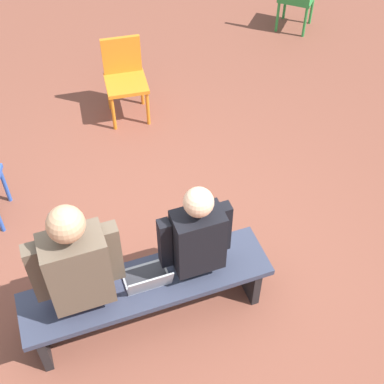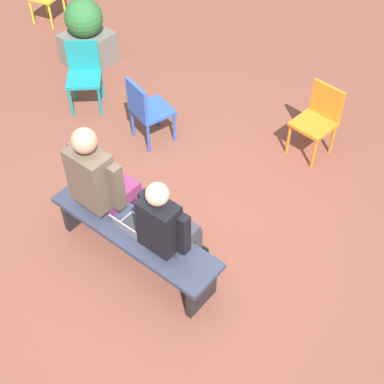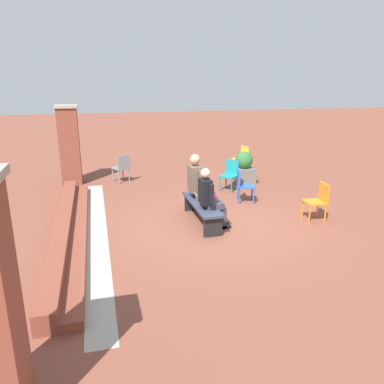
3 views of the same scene
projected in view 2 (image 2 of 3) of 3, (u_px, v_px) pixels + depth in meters
The scene contains 9 objects.
ground_plane at pixel (162, 249), 5.32m from camera, with size 60.00×60.00×0.00m, color brown.
bench at pixel (134, 236), 4.98m from camera, with size 1.80×0.44×0.45m.
person_student at pixel (168, 227), 4.61m from camera, with size 0.51×0.64×1.29m.
person_adult at pixel (102, 181), 4.93m from camera, with size 0.59×0.75×1.43m.
laptop at pixel (133, 227), 4.87m from camera, with size 0.32×0.29×0.21m.
plastic_chair_near_bench_left at pixel (84, 71), 6.66m from camera, with size 0.59×0.59×0.84m.
plastic_chair_by_pillar at pixel (319, 117), 6.02m from camera, with size 0.46×0.46×0.84m.
plastic_chair_near_bench_right at pixel (146, 108), 6.13m from camera, with size 0.52×0.52×0.84m.
planter at pixel (86, 34), 7.37m from camera, with size 0.60×0.60×0.94m.
Camera 2 is at (-2.30, 2.37, 4.23)m, focal length 50.00 mm.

